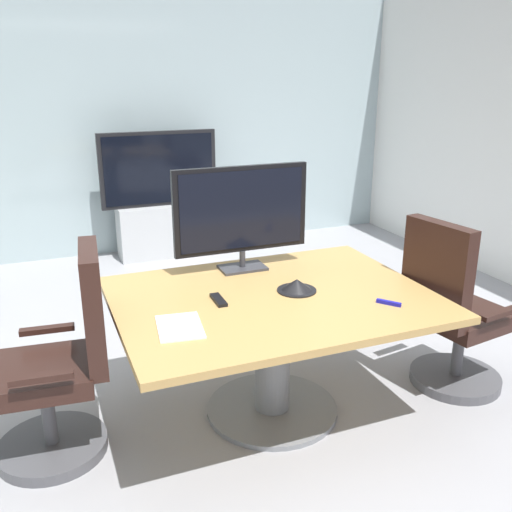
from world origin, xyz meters
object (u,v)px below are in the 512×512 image
(office_chair_right, at_px, (451,320))
(wall_display_unit, at_px, (161,215))
(conference_table, at_px, (273,326))
(conference_phone, at_px, (297,286))
(tv_monitor, at_px, (242,212))
(office_chair_left, at_px, (64,372))
(remote_control, at_px, (219,300))

(office_chair_right, bearing_deg, wall_display_unit, 8.82)
(conference_table, relative_size, conference_phone, 7.74)
(office_chair_right, xyz_separation_m, conference_phone, (-0.97, 0.17, 0.30))
(conference_table, bearing_deg, tv_monitor, 90.35)
(conference_phone, bearing_deg, tv_monitor, 108.02)
(office_chair_left, bearing_deg, conference_table, 91.34)
(conference_table, bearing_deg, wall_display_unit, 88.57)
(tv_monitor, bearing_deg, office_chair_left, -160.35)
(office_chair_right, distance_m, wall_display_unit, 3.44)
(conference_phone, height_order, remote_control, conference_phone)
(office_chair_left, bearing_deg, tv_monitor, 115.01)
(wall_display_unit, relative_size, remote_control, 7.71)
(conference_phone, bearing_deg, office_chair_right, -9.80)
(remote_control, bearing_deg, conference_phone, -1.41)
(remote_control, bearing_deg, office_chair_left, 177.76)
(conference_phone, bearing_deg, wall_display_unit, 91.29)
(tv_monitor, xyz_separation_m, remote_control, (-0.30, -0.44, -0.35))
(remote_control, bearing_deg, office_chair_right, -6.41)
(conference_table, xyz_separation_m, conference_phone, (0.15, 0.01, 0.22))
(conference_phone, xyz_separation_m, remote_control, (-0.45, 0.02, -0.02))
(wall_display_unit, height_order, remote_control, wall_display_unit)
(conference_table, distance_m, conference_phone, 0.26)
(conference_table, height_order, office_chair_left, office_chair_left)
(remote_control, bearing_deg, tv_monitor, 57.05)
(conference_table, height_order, tv_monitor, tv_monitor)
(office_chair_right, distance_m, conference_phone, 1.03)
(office_chair_right, bearing_deg, conference_table, 73.30)
(office_chair_right, xyz_separation_m, tv_monitor, (-1.12, 0.63, 0.63))
(office_chair_right, relative_size, wall_display_unit, 0.83)
(tv_monitor, height_order, wall_display_unit, tv_monitor)
(wall_display_unit, bearing_deg, conference_phone, -88.71)
(office_chair_left, height_order, remote_control, office_chair_left)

